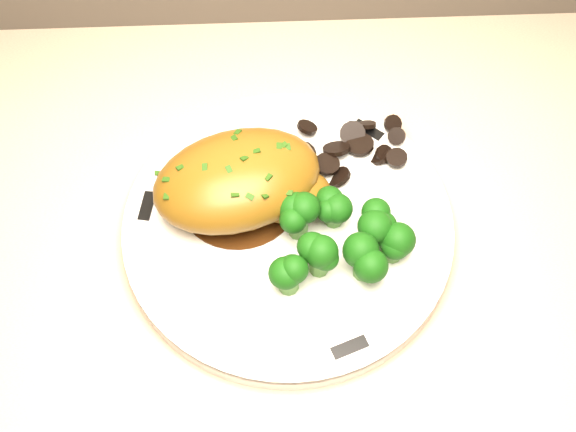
{
  "coord_description": "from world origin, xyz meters",
  "views": [
    {
      "loc": [
        -0.06,
        1.38,
        1.54
      ],
      "look_at": [
        -0.05,
        1.71,
        1.0
      ],
      "focal_mm": 45.0,
      "sensor_mm": 36.0,
      "label": 1
    }
  ],
  "objects_px": {
    "counter": "(446,411)",
    "chicken_breast": "(244,182)",
    "plate": "(288,227)",
    "broccoli_florets": "(339,240)"
  },
  "relations": [
    {
      "from": "counter",
      "to": "chicken_breast",
      "type": "height_order",
      "value": "counter"
    },
    {
      "from": "chicken_breast",
      "to": "counter",
      "type": "bearing_deg",
      "value": -29.32
    },
    {
      "from": "broccoli_florets",
      "to": "counter",
      "type": "bearing_deg",
      "value": -1.3
    },
    {
      "from": "plate",
      "to": "broccoli_florets",
      "type": "distance_m",
      "value": 0.06
    },
    {
      "from": "counter",
      "to": "chicken_breast",
      "type": "xyz_separation_m",
      "value": [
        -0.27,
        0.06,
        0.53
      ]
    },
    {
      "from": "plate",
      "to": "chicken_breast",
      "type": "relative_size",
      "value": 1.68
    },
    {
      "from": "plate",
      "to": "counter",
      "type": "bearing_deg",
      "value": -9.23
    },
    {
      "from": "counter",
      "to": "chicken_breast",
      "type": "bearing_deg",
      "value": 166.83
    },
    {
      "from": "plate",
      "to": "chicken_breast",
      "type": "height_order",
      "value": "chicken_breast"
    },
    {
      "from": "chicken_breast",
      "to": "broccoli_florets",
      "type": "height_order",
      "value": "chicken_breast"
    }
  ]
}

